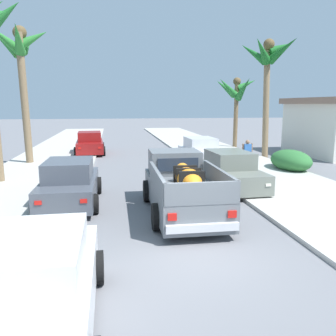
# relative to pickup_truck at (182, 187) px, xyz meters

# --- Properties ---
(ground_plane) EXTENTS (160.00, 160.00, 0.00)m
(ground_plane) POSITION_rel_pickup_truck_xyz_m (-0.38, -3.18, -0.81)
(ground_plane) COLOR slate
(sidewalk_left) EXTENTS (5.01, 60.00, 0.12)m
(sidewalk_left) POSITION_rel_pickup_truck_xyz_m (-5.69, 8.82, -0.75)
(sidewalk_left) COLOR #B2AFA8
(sidewalk_left) RESTS_ON ground
(sidewalk_right) EXTENTS (5.01, 60.00, 0.12)m
(sidewalk_right) POSITION_rel_pickup_truck_xyz_m (4.92, 8.82, -0.75)
(sidewalk_right) COLOR #B2AFA8
(sidewalk_right) RESTS_ON ground
(curb_left) EXTENTS (0.16, 60.00, 0.10)m
(curb_left) POSITION_rel_pickup_truck_xyz_m (-4.58, 8.82, -0.76)
(curb_left) COLOR silver
(curb_left) RESTS_ON ground
(curb_right) EXTENTS (0.16, 60.00, 0.10)m
(curb_right) POSITION_rel_pickup_truck_xyz_m (3.82, 8.82, -0.76)
(curb_right) COLOR silver
(curb_right) RESTS_ON ground
(pickup_truck) EXTENTS (2.26, 5.23, 1.80)m
(pickup_truck) POSITION_rel_pickup_truck_xyz_m (0.00, 0.00, 0.00)
(pickup_truck) COLOR slate
(pickup_truck) RESTS_ON ground
(car_left_near) EXTENTS (2.14, 4.31, 1.54)m
(car_left_near) POSITION_rel_pickup_truck_xyz_m (2.55, 2.76, -0.10)
(car_left_near) COLOR slate
(car_left_near) RESTS_ON ground
(car_right_near) EXTENTS (2.05, 4.27, 1.54)m
(car_right_near) POSITION_rel_pickup_truck_xyz_m (-3.63, 1.50, -0.10)
(car_right_near) COLOR #474C56
(car_right_near) RESTS_ON ground
(car_left_mid) EXTENTS (2.05, 4.27, 1.54)m
(car_left_mid) POSITION_rel_pickup_truck_xyz_m (-3.39, -5.59, -0.10)
(car_left_mid) COLOR silver
(car_left_mid) RESTS_ON ground
(car_right_mid) EXTENTS (2.18, 4.33, 1.54)m
(car_right_mid) POSITION_rel_pickup_truck_xyz_m (-3.67, 14.28, -0.10)
(car_right_mid) COLOR maroon
(car_right_mid) RESTS_ON ground
(car_left_far) EXTENTS (2.10, 4.29, 1.54)m
(car_left_far) POSITION_rel_pickup_truck_xyz_m (2.87, 8.73, -0.10)
(car_left_far) COLOR silver
(car_left_far) RESTS_ON ground
(palm_tree_left_fore) EXTENTS (3.23, 4.07, 7.45)m
(palm_tree_left_fore) POSITION_rel_pickup_truck_xyz_m (7.64, 10.79, 5.17)
(palm_tree_left_fore) COLOR #846B4C
(palm_tree_left_fore) RESTS_ON ground
(palm_tree_right_fore) EXTENTS (3.37, 3.69, 7.55)m
(palm_tree_right_fore) POSITION_rel_pickup_truck_xyz_m (-6.93, 9.98, 5.14)
(palm_tree_right_fore) COLOR #846B4C
(palm_tree_right_fore) RESTS_ON ground
(palm_tree_left_mid) EXTENTS (3.46, 3.91, 5.51)m
(palm_tree_left_mid) POSITION_rel_pickup_truck_xyz_m (7.42, 15.76, 3.60)
(palm_tree_left_mid) COLOR brown
(palm_tree_left_mid) RESTS_ON ground
(hedge_bush) EXTENTS (1.80, 2.80, 1.10)m
(hedge_bush) POSITION_rel_pickup_truck_xyz_m (6.96, 5.97, -0.26)
(hedge_bush) COLOR #2D6B33
(hedge_bush) RESTS_ON ground
(pedestrian) EXTENTS (0.57, 0.24, 1.59)m
(pedestrian) POSITION_rel_pickup_truck_xyz_m (4.82, 6.59, 0.10)
(pedestrian) COLOR #4C4C4C
(pedestrian) RESTS_ON ground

